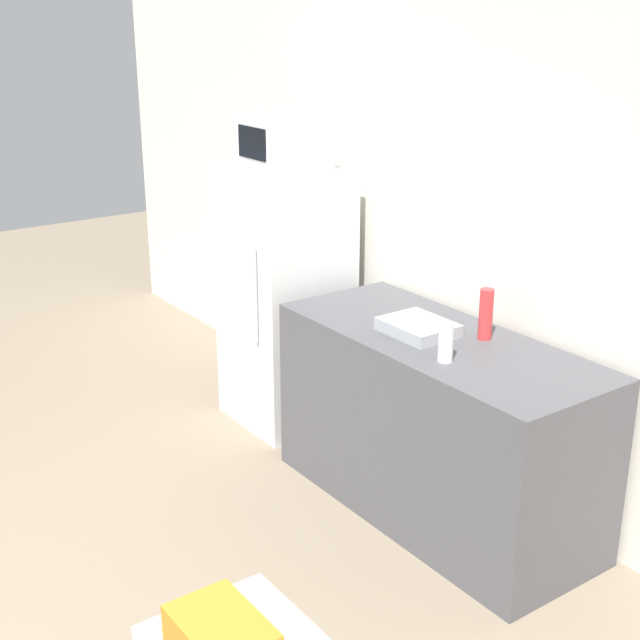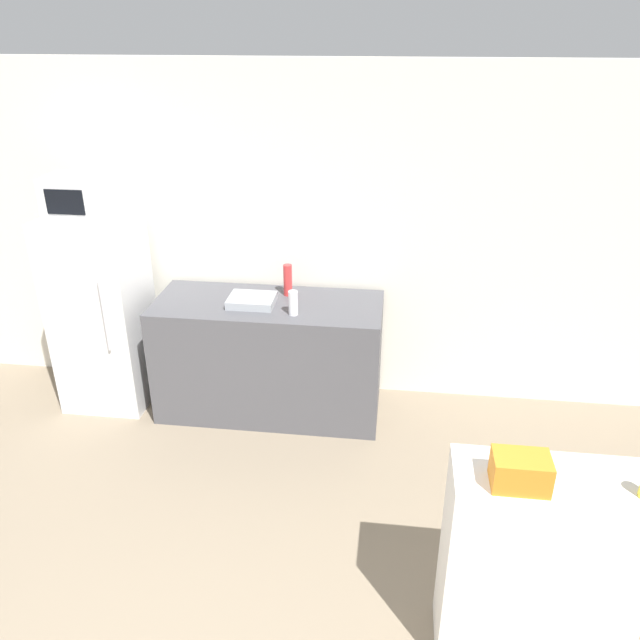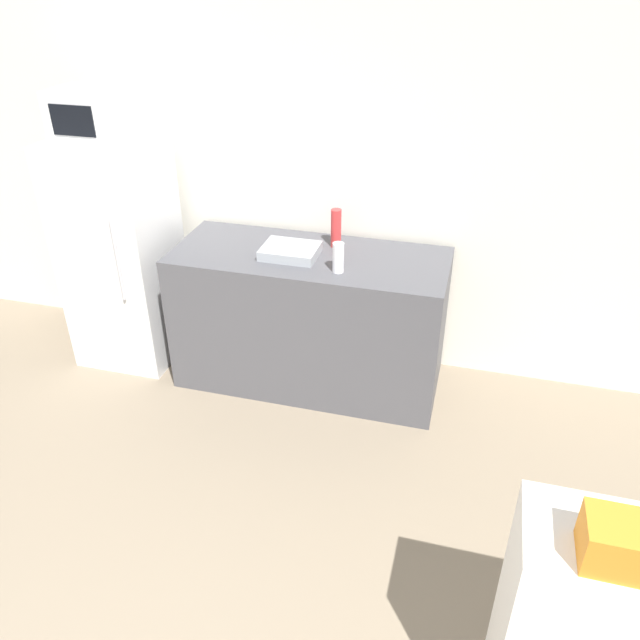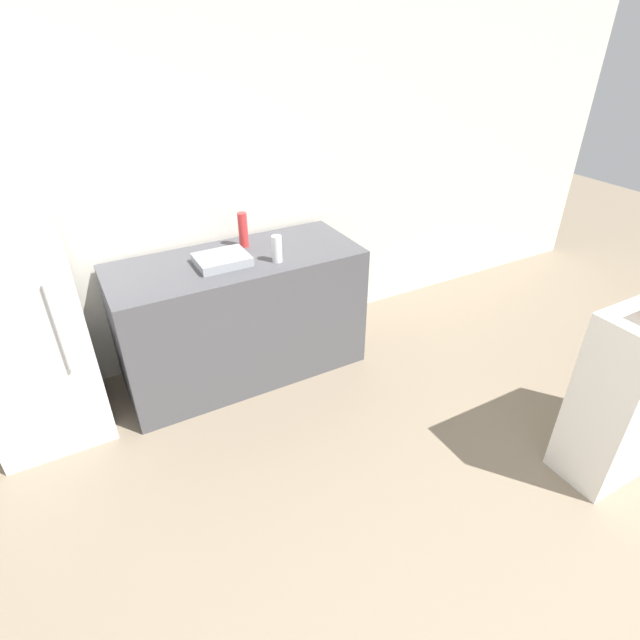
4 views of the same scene
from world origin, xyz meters
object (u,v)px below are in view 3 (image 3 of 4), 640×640
(bottle_tall, at_px, (336,228))
(bottle_short, at_px, (338,258))
(refrigerator, at_px, (122,254))
(microwave, at_px, (97,115))
(basket, at_px, (626,545))

(bottle_tall, bearing_deg, bottle_short, -74.05)
(refrigerator, xyz_separation_m, bottle_short, (1.54, -0.17, 0.24))
(microwave, xyz_separation_m, bottle_short, (1.54, -0.17, -0.67))
(refrigerator, bearing_deg, bottle_short, -6.43)
(bottle_short, bearing_deg, bottle_tall, 105.95)
(bottle_short, bearing_deg, microwave, 173.62)
(bottle_tall, bearing_deg, basket, -58.02)
(bottle_tall, xyz_separation_m, bottle_short, (0.10, -0.34, -0.03))
(bottle_tall, distance_m, basket, 2.57)
(bottle_tall, relative_size, basket, 1.03)
(microwave, xyz_separation_m, basket, (2.80, -2.01, -0.56))
(refrigerator, height_order, bottle_short, refrigerator)
(refrigerator, bearing_deg, microwave, -110.29)
(refrigerator, height_order, microwave, microwave)
(refrigerator, relative_size, microwave, 3.06)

